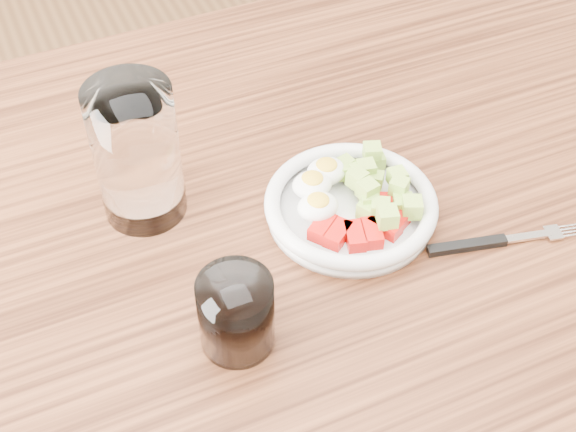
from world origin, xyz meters
name	(u,v)px	position (x,y,z in m)	size (l,w,h in m)	color
dining_table	(300,298)	(0.00, 0.00, 0.67)	(1.50, 0.90, 0.77)	brown
bowl	(350,203)	(0.06, 0.01, 0.79)	(0.19, 0.19, 0.05)	white
fork	(489,242)	(0.18, -0.09, 0.77)	(0.17, 0.05, 0.01)	black
water_glass	(137,153)	(-0.13, 0.11, 0.85)	(0.09, 0.09, 0.16)	white
coffee_glass	(236,314)	(-0.11, -0.09, 0.81)	(0.07, 0.07, 0.08)	white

